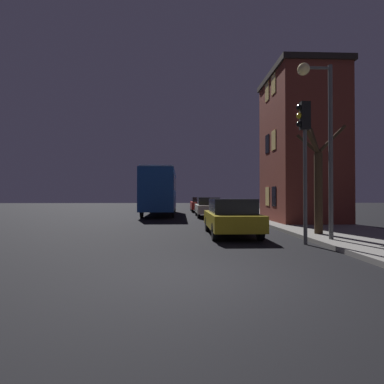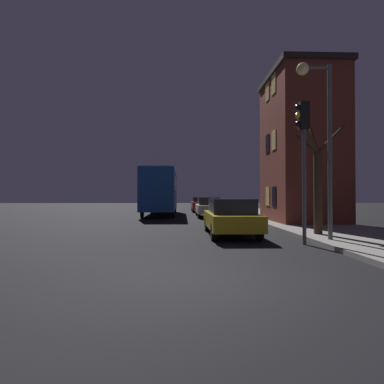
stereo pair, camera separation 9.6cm
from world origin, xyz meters
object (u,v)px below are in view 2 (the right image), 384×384
object	(u,v)px
streetlamp	(320,119)
traffic_light	(303,142)
bus	(161,189)
bare_tree	(317,177)
car_near_lane	(230,216)
car_far_lane	(201,204)
car_mid_lane	(208,207)

from	to	relation	value
streetlamp	traffic_light	bearing A→B (deg)	-164.07
streetlamp	traffic_light	distance (m)	1.04
streetlamp	bus	bearing A→B (deg)	112.85
bare_tree	car_near_lane	xyz separation A→B (m)	(-3.21, 0.63, -1.52)
bare_tree	car_far_lane	xyz separation A→B (m)	(-3.26, 18.52, -1.52)
streetlamp	car_near_lane	size ratio (longest dim) A/B	1.34
car_near_lane	bus	bearing A→B (deg)	105.90
bare_tree	bus	size ratio (longest dim) A/B	0.43
traffic_light	bus	world-z (taller)	traffic_light
car_near_lane	car_far_lane	world-z (taller)	car_near_lane
car_mid_lane	bus	bearing A→B (deg)	145.63
bus	car_near_lane	size ratio (longest dim) A/B	2.25
car_mid_lane	car_far_lane	size ratio (longest dim) A/B	0.95
bare_tree	car_far_lane	size ratio (longest dim) A/B	0.90
bare_tree	car_mid_lane	size ratio (longest dim) A/B	0.95
streetlamp	car_mid_lane	distance (m)	13.14
bus	car_near_lane	bearing A→B (deg)	-74.10
bare_tree	car_near_lane	distance (m)	3.60
car_mid_lane	streetlamp	bearing A→B (deg)	-78.10
traffic_light	car_far_lane	size ratio (longest dim) A/B	0.98
traffic_light	car_near_lane	distance (m)	3.95
bare_tree	bus	distance (m)	15.13
bare_tree	car_mid_lane	bearing A→B (deg)	106.22
car_far_lane	bus	bearing A→B (deg)	-125.65
traffic_light	bare_tree	size ratio (longest dim) A/B	1.09
streetlamp	car_near_lane	xyz separation A→B (m)	(-2.64, 2.10, -3.34)
bare_tree	car_far_lane	bearing A→B (deg)	99.98
streetlamp	car_mid_lane	bearing A→B (deg)	101.90
bare_tree	car_far_lane	distance (m)	18.86
streetlamp	bus	xyz separation A→B (m)	(-6.30, 14.95, -1.93)
car_far_lane	streetlamp	bearing A→B (deg)	-82.33
car_far_lane	car_mid_lane	bearing A→B (deg)	-89.47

